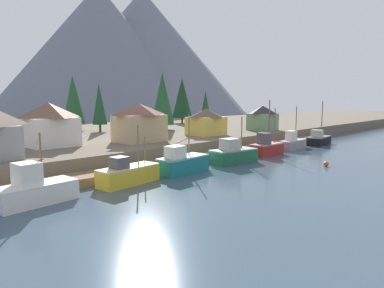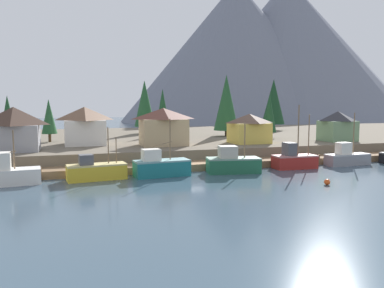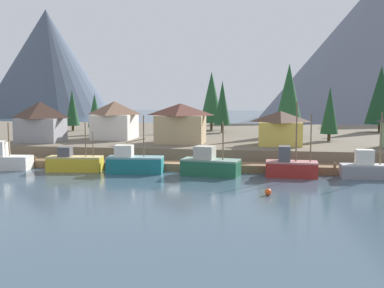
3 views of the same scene
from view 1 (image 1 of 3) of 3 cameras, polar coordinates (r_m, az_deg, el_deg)
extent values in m
cube|color=#384C5B|center=(62.95, -11.96, -1.55)|extent=(400.00, 400.00, 1.00)
cube|color=brown|center=(48.93, -0.28, -2.75)|extent=(80.00, 4.00, 1.00)
cylinder|color=brown|center=(36.15, -21.26, -6.41)|extent=(0.36, 0.36, 1.60)
cylinder|color=brown|center=(39.95, -10.71, -4.75)|extent=(0.36, 0.36, 1.60)
cylinder|color=brown|center=(44.87, -2.27, -3.29)|extent=(0.36, 0.36, 1.60)
cylinder|color=brown|center=(50.58, 4.37, -2.09)|extent=(0.36, 0.36, 1.60)
cylinder|color=brown|center=(56.85, 9.60, -1.12)|extent=(0.36, 0.36, 1.60)
cylinder|color=brown|center=(63.51, 13.76, -0.34)|extent=(0.36, 0.36, 1.60)
cylinder|color=brown|center=(70.44, 17.12, 0.29)|extent=(0.36, 0.36, 1.60)
cylinder|color=brown|center=(77.58, 19.86, 0.80)|extent=(0.36, 0.36, 1.60)
cube|color=#665B4C|center=(72.97, -17.19, 0.87)|extent=(400.00, 56.00, 2.50)
cone|color=slate|center=(205.74, -15.34, 14.85)|extent=(122.63, 122.63, 73.45)
cone|color=slate|center=(221.45, -8.29, 14.94)|extent=(131.80, 131.80, 77.00)
cube|color=silver|center=(33.18, -24.82, -7.80)|extent=(6.97, 3.38, 1.62)
cube|color=silver|center=(32.96, -24.91, -6.26)|extent=(6.97, 3.38, 0.20)
cube|color=silver|center=(32.44, -26.18, -4.58)|extent=(2.05, 2.32, 1.98)
cylinder|color=brown|center=(32.75, -24.24, -2.12)|extent=(0.16, 0.16, 4.50)
cylinder|color=brown|center=(32.41, -25.75, -3.02)|extent=(2.42, 0.33, 0.59)
cube|color=gold|center=(37.63, -10.68, -5.38)|extent=(7.33, 3.24, 1.76)
cube|color=tan|center=(37.42, -10.72, -3.92)|extent=(7.33, 3.24, 0.20)
cube|color=#4C4C51|center=(36.50, -12.24, -3.09)|extent=(1.79, 1.75, 1.24)
cylinder|color=brown|center=(38.01, -9.12, -0.11)|extent=(0.14, 0.14, 4.50)
cylinder|color=brown|center=(38.76, -8.03, -0.90)|extent=(0.12, 0.12, 3.22)
cube|color=#196B70|center=(42.64, -1.52, -3.64)|extent=(7.31, 3.36, 1.91)
cube|color=#679496|center=(42.45, -1.52, -2.24)|extent=(7.31, 3.36, 0.20)
cube|color=silver|center=(41.27, -2.84, -1.35)|extent=(2.38, 1.96, 1.47)
cylinder|color=brown|center=(42.94, -0.53, 1.58)|extent=(0.15, 0.15, 5.30)
cylinder|color=brown|center=(42.21, -1.45, 0.68)|extent=(2.58, 0.32, 0.67)
cube|color=#1E5B3D|center=(49.60, 7.05, -2.16)|extent=(7.50, 4.12, 1.86)
cube|color=gray|center=(49.45, 7.07, -0.99)|extent=(7.50, 4.12, 0.20)
cube|color=#B2AD9E|center=(48.80, 6.41, -0.02)|extent=(2.69, 2.46, 1.61)
cylinder|color=brown|center=(50.22, 8.42, 1.93)|extent=(0.17, 0.17, 4.70)
cube|color=maroon|center=(58.03, 12.54, -0.96)|extent=(6.28, 2.91, 1.73)
cube|color=#AD6C6A|center=(57.90, 12.57, -0.02)|extent=(6.28, 2.91, 0.20)
cube|color=#4C4C51|center=(57.05, 12.10, 0.93)|extent=(1.48, 2.04, 1.85)
cylinder|color=brown|center=(57.96, 12.95, 3.69)|extent=(0.18, 0.18, 7.26)
cylinder|color=brown|center=(59.45, 13.85, 3.08)|extent=(0.15, 0.15, 5.87)
cube|color=gray|center=(66.20, 16.71, -0.17)|extent=(7.19, 2.53, 1.52)
cube|color=#9F9FA2|center=(66.09, 16.74, 0.57)|extent=(7.19, 2.53, 0.20)
cube|color=silver|center=(65.26, 16.47, 1.37)|extent=(2.10, 1.56, 1.78)
cylinder|color=brown|center=(66.73, 17.22, 3.41)|extent=(0.16, 0.16, 6.28)
cube|color=black|center=(74.79, 20.72, 0.49)|extent=(7.39, 3.71, 1.50)
cube|color=slate|center=(74.70, 20.75, 1.14)|extent=(7.39, 3.71, 0.20)
cube|color=#B2AD9E|center=(73.27, 20.44, 1.69)|extent=(1.95, 2.28, 1.47)
cylinder|color=brown|center=(75.63, 21.16, 4.04)|extent=(0.18, 0.18, 7.28)
cube|color=gold|center=(64.44, 2.41, 3.05)|extent=(6.25, 5.41, 3.49)
pyramid|color=#422D23|center=(64.30, 2.42, 5.32)|extent=(6.56, 5.68, 1.60)
cube|color=silver|center=(53.18, -22.96, 1.91)|extent=(6.50, 6.86, 4.14)
pyramid|color=brown|center=(53.01, -23.13, 5.31)|extent=(6.82, 7.21, 2.18)
cube|color=#6B8E66|center=(77.10, 11.85, 3.69)|extent=(5.56, 5.00, 3.70)
pyramid|color=#2D2D33|center=(76.98, 11.90, 5.72)|extent=(5.84, 5.25, 1.77)
cube|color=tan|center=(54.74, -8.89, 2.64)|extent=(7.27, 5.56, 4.33)
pyramid|color=brown|center=(54.58, -8.96, 5.86)|extent=(7.63, 5.84, 1.81)
cylinder|color=#4C3823|center=(98.14, -1.68, 4.00)|extent=(0.50, 0.50, 1.62)
cone|color=#14381E|center=(97.97, -1.70, 7.82)|extent=(5.86, 5.86, 11.46)
cylinder|color=#4C3823|center=(77.99, -19.29, 2.71)|extent=(0.50, 0.50, 1.62)
cone|color=#1E4C28|center=(77.78, -19.48, 7.16)|extent=(4.76, 4.76, 10.50)
cylinder|color=#4C3823|center=(75.37, 2.28, 2.81)|extent=(0.50, 0.50, 1.20)
cone|color=#194223|center=(75.15, 2.30, 6.13)|extent=(2.85, 2.85, 7.54)
cylinder|color=#4C3823|center=(74.08, -15.30, 2.63)|extent=(0.50, 0.50, 1.59)
cone|color=#194223|center=(73.86, -15.43, 6.53)|extent=(3.11, 3.11, 8.49)
cylinder|color=#4C3823|center=(76.39, -4.96, 2.86)|extent=(0.50, 0.50, 1.24)
cone|color=#1E4C28|center=(76.15, -5.02, 7.71)|extent=(5.27, 5.27, 11.66)
sphere|color=#E04C19|center=(50.47, 21.79, -3.14)|extent=(0.70, 0.70, 0.70)
camera|label=2|loc=(25.59, 90.33, 0.54)|focal=36.32mm
camera|label=3|loc=(54.20, 77.18, 2.92)|focal=44.90mm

